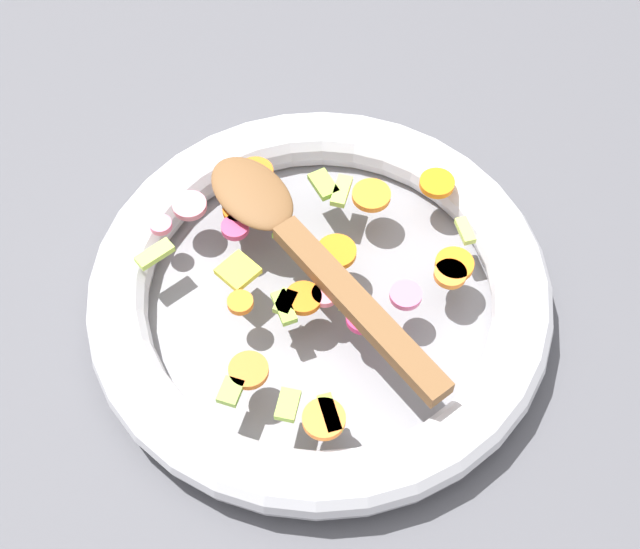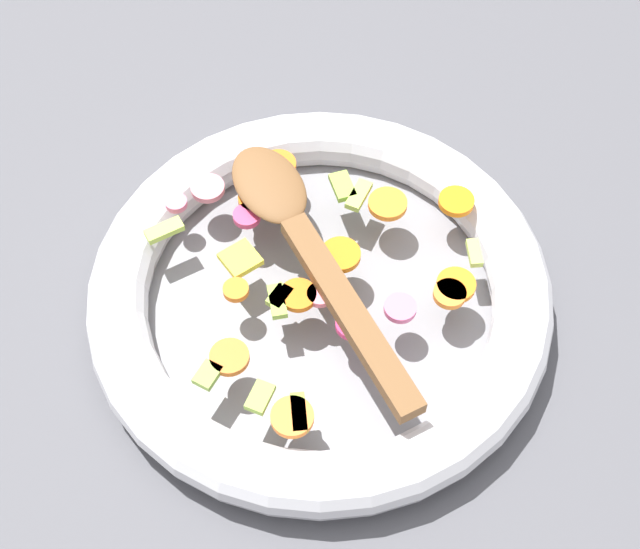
% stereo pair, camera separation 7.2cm
% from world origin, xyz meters
% --- Properties ---
extents(ground_plane, '(4.00, 4.00, 0.00)m').
position_xyz_m(ground_plane, '(0.00, 0.00, 0.00)').
color(ground_plane, '#4C4C51').
extents(skillet, '(0.39, 0.39, 0.05)m').
position_xyz_m(skillet, '(0.00, 0.00, 0.02)').
color(skillet, slate).
rests_on(skillet, ground_plane).
extents(chopped_vegetables, '(0.28, 0.28, 0.01)m').
position_xyz_m(chopped_vegetables, '(-0.01, 0.01, 0.05)').
color(chopped_vegetables, orange).
rests_on(chopped_vegetables, skillet).
extents(wooden_spoon, '(0.17, 0.27, 0.01)m').
position_xyz_m(wooden_spoon, '(-0.01, 0.03, 0.06)').
color(wooden_spoon, brown).
rests_on(wooden_spoon, chopped_vegetables).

